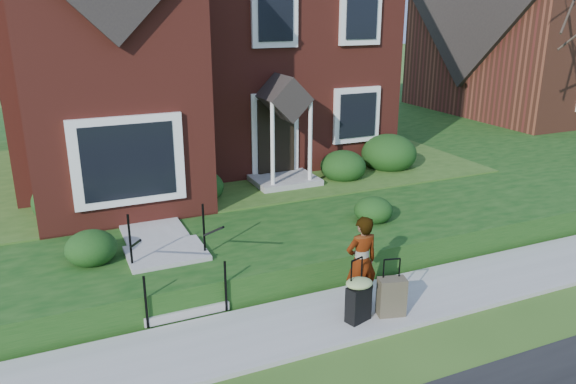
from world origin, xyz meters
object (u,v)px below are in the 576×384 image
front_steps (173,272)px  suitcase_olive (392,297)px  woman (361,262)px  suitcase_black (359,297)px

front_steps → suitcase_olive: front_steps is taller
woman → suitcase_black: bearing=55.4°
suitcase_black → suitcase_olive: 0.60m
front_steps → woman: (2.79, -1.73, 0.41)m
suitcase_black → front_steps: bearing=121.8°
front_steps → suitcase_black: 3.30m
front_steps → woman: size_ratio=1.26×
front_steps → suitcase_olive: (3.09, -2.21, -0.07)m
front_steps → suitcase_olive: 3.80m
front_steps → suitcase_black: bearing=-40.8°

